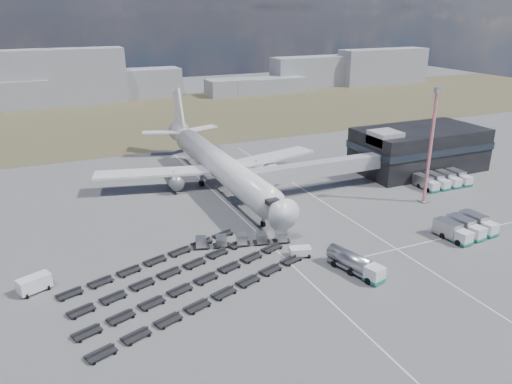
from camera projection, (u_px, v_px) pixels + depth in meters
name	position (u px, v px, depth m)	size (l,w,h in m)	color
ground	(286.00, 247.00, 81.40)	(420.00, 420.00, 0.00)	#565659
grass_strip	(142.00, 118.00, 175.41)	(420.00, 90.00, 0.01)	#4B412D
lane_markings	(328.00, 230.00, 87.72)	(47.12, 110.00, 0.01)	silver
terminal	(419.00, 148.00, 118.43)	(30.40, 16.40, 11.00)	black
jet_bridge	(309.00, 170.00, 103.21)	(30.30, 3.80, 7.05)	#939399
airliner	(217.00, 163.00, 107.22)	(51.59, 64.53, 17.62)	silver
skyline	(110.00, 81.00, 204.18)	(297.93, 24.34, 25.35)	gray
fuel_tanker	(355.00, 263.00, 73.06)	(4.69, 9.75, 3.06)	silver
pushback_tug	(300.00, 252.00, 78.18)	(3.36, 1.89, 1.50)	silver
utility_van	(34.00, 284.00, 68.28)	(4.32, 1.96, 2.31)	silver
catering_truck	(271.00, 174.00, 111.88)	(4.85, 7.16, 3.04)	silver
service_trucks_near	(466.00, 227.00, 85.19)	(9.63, 7.68, 2.73)	silver
service_trucks_far	(443.00, 180.00, 108.83)	(11.54, 6.44, 2.55)	silver
uld_row	(242.00, 240.00, 81.64)	(15.90, 5.77, 1.76)	black
baggage_dollies	(180.00, 280.00, 70.92)	(37.47, 26.64, 0.82)	black
floodlight_mast	(431.00, 146.00, 96.22)	(2.18, 1.78, 22.99)	red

